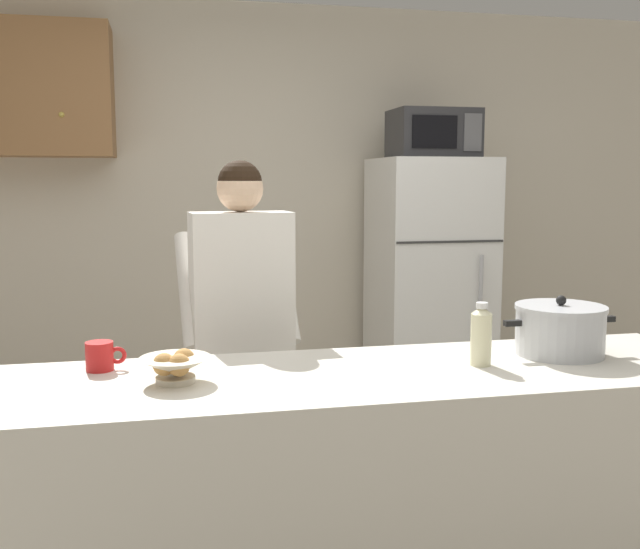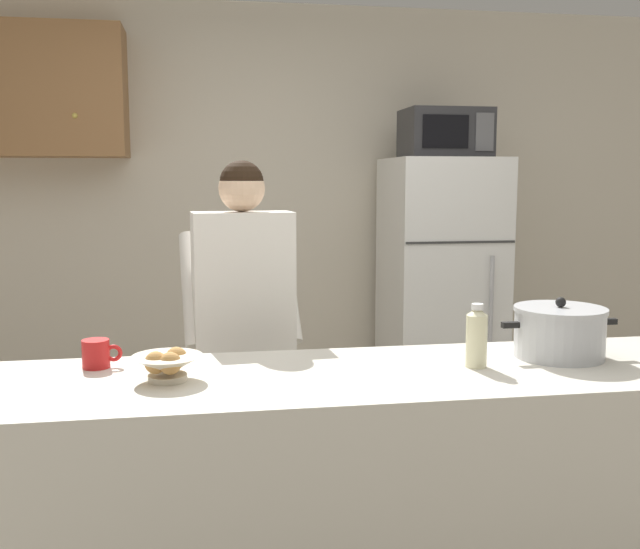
# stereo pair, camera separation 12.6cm
# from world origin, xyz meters

# --- Properties ---
(back_wall_unit) EXTENTS (6.00, 0.48, 2.60)m
(back_wall_unit) POSITION_xyz_m (-0.26, 2.26, 1.42)
(back_wall_unit) COLOR beige
(back_wall_unit) RESTS_ON ground
(kitchen_island) EXTENTS (2.56, 0.68, 0.92)m
(kitchen_island) POSITION_xyz_m (0.00, 0.00, 0.46)
(kitchen_island) COLOR silver
(kitchen_island) RESTS_ON ground
(refrigerator) EXTENTS (0.64, 0.68, 1.67)m
(refrigerator) POSITION_xyz_m (0.95, 1.85, 0.83)
(refrigerator) COLOR white
(refrigerator) RESTS_ON ground
(microwave) EXTENTS (0.48, 0.37, 0.28)m
(microwave) POSITION_xyz_m (0.95, 1.83, 1.81)
(microwave) COLOR #2D2D30
(microwave) RESTS_ON refrigerator
(person_near_pot) EXTENTS (0.52, 0.44, 1.62)m
(person_near_pot) POSITION_xyz_m (-0.29, 0.74, 1.01)
(person_near_pot) COLOR #33384C
(person_near_pot) RESTS_ON ground
(cooking_pot) EXTENTS (0.43, 0.32, 0.21)m
(cooking_pot) POSITION_xyz_m (0.78, 0.08, 1.01)
(cooking_pot) COLOR silver
(cooking_pot) RESTS_ON kitchen_island
(coffee_mug) EXTENTS (0.13, 0.09, 0.10)m
(coffee_mug) POSITION_xyz_m (-0.81, 0.20, 0.97)
(coffee_mug) COLOR red
(coffee_mug) RESTS_ON kitchen_island
(bread_bowl) EXTENTS (0.22, 0.22, 0.10)m
(bread_bowl) POSITION_xyz_m (-0.57, -0.00, 0.97)
(bread_bowl) COLOR beige
(bread_bowl) RESTS_ON kitchen_island
(bottle_near_edge) EXTENTS (0.07, 0.07, 0.21)m
(bottle_near_edge) POSITION_xyz_m (0.44, 0.00, 1.02)
(bottle_near_edge) COLOR beige
(bottle_near_edge) RESTS_ON kitchen_island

